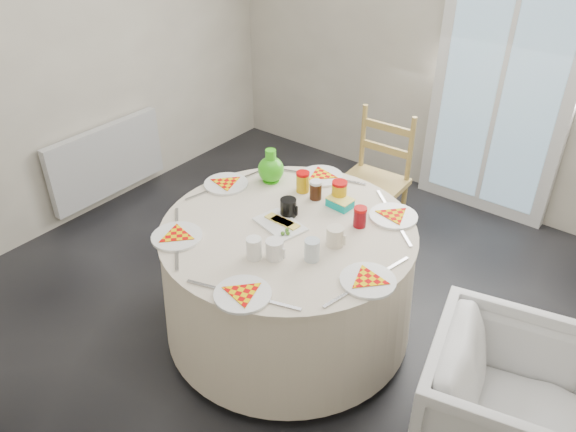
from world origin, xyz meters
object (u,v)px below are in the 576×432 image
Objects in this scene: radiator at (107,161)px; wooden_chair at (372,182)px; armchair at (511,399)px; table at (288,279)px; green_pitcher at (271,160)px.

wooden_chair is at bearing 23.72° from radiator.
wooden_chair is at bearing 37.47° from armchair.
armchair is (1.39, -1.16, -0.08)m from wooden_chair.
table is at bearing 74.26° from armchair.
armchair is at bearing -2.95° from table.
green_pitcher reaches higher than radiator.
radiator is at bearing 71.35° from armchair.
table is 1.28m from armchair.
table is 0.71m from green_pitcher.
green_pitcher is (-0.27, -0.76, 0.40)m from wooden_chair.
table is at bearing -61.32° from green_pitcher.
armchair is (1.28, -0.07, 0.02)m from table.
radiator is at bearing 172.27° from table.
wooden_chair reaches higher than table.
radiator is 1.67m from green_pitcher.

